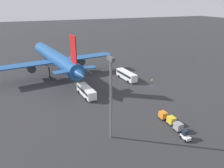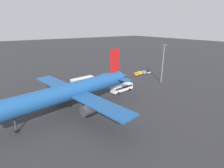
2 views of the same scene
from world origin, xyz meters
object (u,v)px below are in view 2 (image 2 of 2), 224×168
at_px(airplane, 70,92).
at_px(cargo_cart_grey, 144,72).
at_px(shuttle_bus_far, 122,87).
at_px(cargo_cart_yellow, 140,73).
at_px(shuttle_bus_near, 82,80).
at_px(baggage_tug, 149,72).
at_px(worker_person, 89,77).
at_px(cargo_cart_orange, 136,74).

xyz_separation_m(airplane, cargo_cart_grey, (-53.22, -20.41, -5.93)).
xyz_separation_m(shuttle_bus_far, cargo_cart_yellow, (-24.78, -15.09, -0.64)).
bearing_deg(airplane, shuttle_bus_near, -132.28).
height_order(baggage_tug, worker_person, baggage_tug).
relative_size(shuttle_bus_near, shuttle_bus_far, 1.07).
distance_m(shuttle_bus_near, worker_person, 10.29).
relative_size(worker_person, cargo_cart_grey, 0.84).
height_order(airplane, shuttle_bus_far, airplane).
bearing_deg(shuttle_bus_far, baggage_tug, -161.28).
xyz_separation_m(cargo_cart_yellow, cargo_cart_orange, (3.03, 0.43, 0.00)).
relative_size(airplane, shuttle_bus_near, 4.83).
bearing_deg(shuttle_bus_far, cargo_cart_yellow, -154.47).
height_order(cargo_cart_grey, cargo_cart_yellow, same).
bearing_deg(worker_person, cargo_cart_grey, 159.57).
bearing_deg(worker_person, cargo_cart_orange, 154.67).
height_order(airplane, worker_person, airplane).
distance_m(baggage_tug, worker_person, 35.41).
height_order(airplane, cargo_cart_grey, airplane).
bearing_deg(baggage_tug, worker_person, -18.19).
height_order(cargo_cart_grey, cargo_cart_orange, same).
bearing_deg(cargo_cart_grey, baggage_tug, 169.96).
bearing_deg(worker_person, baggage_tug, 160.56).
xyz_separation_m(baggage_tug, cargo_cart_orange, (9.41, -0.44, 0.25)).
height_order(shuttle_bus_near, cargo_cart_orange, shuttle_bus_near).
distance_m(shuttle_bus_near, cargo_cart_grey, 37.66).
distance_m(baggage_tug, cargo_cart_orange, 9.43).
bearing_deg(shuttle_bus_near, baggage_tug, 167.76).
distance_m(shuttle_bus_far, baggage_tug, 34.27).
xyz_separation_m(shuttle_bus_near, worker_person, (-7.39, -7.08, -1.08)).
bearing_deg(cargo_cart_yellow, cargo_cart_orange, 8.05).
bearing_deg(cargo_cart_orange, shuttle_bus_far, 33.99).
height_order(baggage_tug, cargo_cart_orange, baggage_tug).
distance_m(airplane, cargo_cart_grey, 57.31).
distance_m(shuttle_bus_near, cargo_cart_yellow, 34.61).
bearing_deg(cargo_cart_grey, airplane, 20.99).
height_order(shuttle_bus_far, cargo_cart_grey, shuttle_bus_far).
bearing_deg(airplane, cargo_cart_yellow, -167.10).
height_order(airplane, cargo_cart_orange, airplane).
relative_size(cargo_cart_grey, cargo_cart_orange, 1.00).
distance_m(shuttle_bus_far, worker_person, 26.12).
bearing_deg(cargo_cart_orange, worker_person, -25.33).
xyz_separation_m(airplane, cargo_cart_yellow, (-50.19, -20.69, -5.93)).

